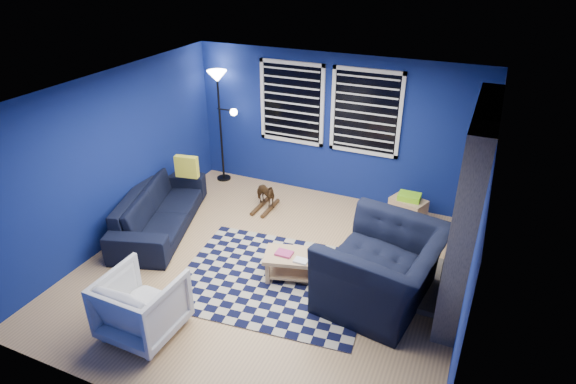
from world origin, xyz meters
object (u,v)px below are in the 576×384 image
object	(u,v)px
sofa	(160,209)
floor_lamp	(219,92)
armchair_big	(382,269)
cabinet	(408,211)
tv	(486,153)
rocking_horse	(265,194)
coffee_table	(294,261)
armchair_bent	(142,305)

from	to	relation	value
sofa	floor_lamp	xyz separation A→B (m)	(0.02, 1.93, 1.37)
armchair_big	cabinet	distance (m)	2.03
armchair_big	tv	bearing A→B (deg)	164.47
tv	cabinet	distance (m)	1.52
armchair_big	rocking_horse	world-z (taller)	armchair_big
tv	sofa	world-z (taller)	tv
tv	cabinet	bearing A→B (deg)	-179.52
tv	coffee_table	xyz separation A→B (m)	(-2.07, -2.05, -1.12)
armchair_bent	coffee_table	distance (m)	2.01
coffee_table	cabinet	size ratio (longest dim) A/B	1.43
floor_lamp	tv	bearing A→B (deg)	-3.13
armchair_bent	sofa	bearing A→B (deg)	-56.36
rocking_horse	coffee_table	xyz separation A→B (m)	(1.20, -1.55, -0.01)
tv	floor_lamp	world-z (taller)	floor_lamp
rocking_horse	floor_lamp	xyz separation A→B (m)	(-1.22, 0.74, 1.41)
tv	rocking_horse	size ratio (longest dim) A/B	1.95
tv	coffee_table	world-z (taller)	tv
armchair_big	floor_lamp	bearing A→B (deg)	-113.68
rocking_horse	tv	bearing A→B (deg)	-57.62
floor_lamp	cabinet	bearing A→B (deg)	-4.13
sofa	rocking_horse	bearing A→B (deg)	-64.07
armchair_big	floor_lamp	size ratio (longest dim) A/B	0.72
sofa	coffee_table	size ratio (longest dim) A/B	2.55
armchair_bent	cabinet	size ratio (longest dim) A/B	1.36
coffee_table	armchair_bent	bearing A→B (deg)	-126.77
cabinet	floor_lamp	world-z (taller)	floor_lamp
sofa	cabinet	xyz separation A→B (m)	(3.54, 1.68, -0.10)
rocking_horse	floor_lamp	world-z (taller)	floor_lamp
rocking_horse	coffee_table	bearing A→B (deg)	-118.53
armchair_big	cabinet	size ratio (longest dim) A/B	2.41
sofa	armchair_bent	world-z (taller)	armchair_bent
rocking_horse	cabinet	world-z (taller)	cabinet
cabinet	floor_lamp	size ratio (longest dim) A/B	0.30
rocking_horse	floor_lamp	distance (m)	2.01
armchair_bent	cabinet	xyz separation A→B (m)	(2.30, 3.65, -0.15)
coffee_table	floor_lamp	world-z (taller)	floor_lamp
armchair_bent	rocking_horse	xyz separation A→B (m)	(-0.00, 3.16, -0.10)
rocking_horse	armchair_bent	bearing A→B (deg)	-156.23
coffee_table	floor_lamp	distance (m)	3.63
armchair_bent	floor_lamp	xyz separation A→B (m)	(-1.22, 3.90, 1.31)
armchair_big	armchair_bent	world-z (taller)	armchair_big
cabinet	sofa	bearing A→B (deg)	-133.48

